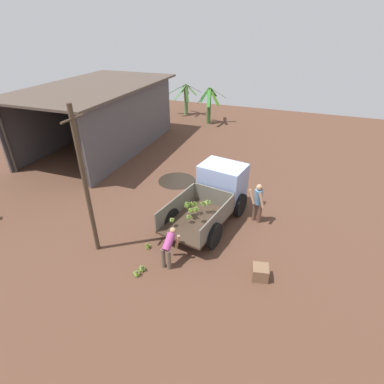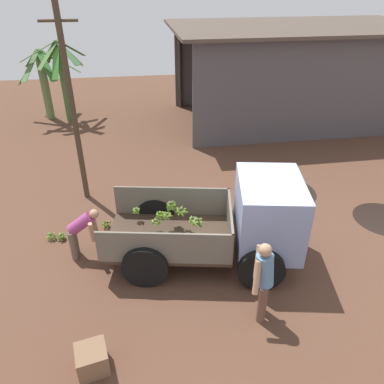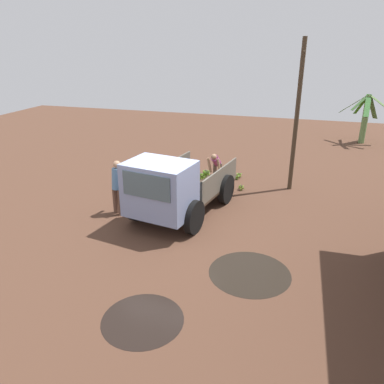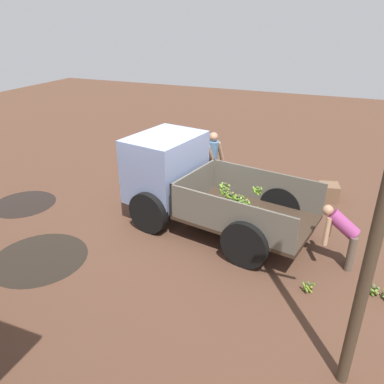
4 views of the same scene
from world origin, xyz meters
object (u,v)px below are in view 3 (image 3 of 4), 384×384
Objects in this scene: cargo_truck at (169,189)px; person_foreground_visitor at (118,185)px; person_worker_loading at (216,165)px; banana_bunch_on_ground_2 at (239,175)px; utility_pole at (297,116)px; banana_bunch_on_ground_0 at (241,187)px; wooden_crate_0 at (139,174)px; banana_bunch_on_ground_1 at (236,177)px.

person_foreground_visitor is at bearing -83.71° from cargo_truck.
person_worker_loading reaches higher than banana_bunch_on_ground_2.
person_worker_loading is (-3.63, 0.57, -0.31)m from cargo_truck.
cargo_truck reaches higher than banana_bunch_on_ground_2.
cargo_truck is at bearing -40.70° from utility_pole.
wooden_crate_0 reaches higher than banana_bunch_on_ground_0.
cargo_truck is at bearing -71.82° from person_foreground_visitor.
utility_pole is 4.16× the size of person_worker_loading.
person_worker_loading is at bearing -47.01° from banana_bunch_on_ground_1.
banana_bunch_on_ground_1 reaches higher than banana_bunch_on_ground_0.
cargo_truck is 4.10m from wooden_crate_0.
wooden_crate_0 is (-0.00, -4.06, 0.12)m from banana_bunch_on_ground_0.
wooden_crate_0 is at bearing -70.41° from banana_bunch_on_ground_2.
banana_bunch_on_ground_0 is 4.06m from wooden_crate_0.
cargo_truck is 1.74m from person_foreground_visitor.
banana_bunch_on_ground_0 and banana_bunch_on_ground_2 have the same top height.
cargo_truck is at bearing 37.15° from wooden_crate_0.
utility_pole is (-3.86, 3.32, 1.63)m from cargo_truck.
banana_bunch_on_ground_2 is at bearing 174.02° from cargo_truck.
person_worker_loading is at bearing -85.25° from utility_pole.
person_worker_loading is 5.46× the size of banana_bunch_on_ground_1.
banana_bunch_on_ground_1 is at bearing 173.73° from cargo_truck.
banana_bunch_on_ground_2 is at bearing 143.30° from person_worker_loading.
cargo_truck reaches higher than person_foreground_visitor.
wooden_crate_0 is at bearing -132.69° from cargo_truck.
banana_bunch_on_ground_0 is (0.66, -1.69, -2.58)m from utility_pole.
utility_pole is 21.51× the size of banana_bunch_on_ground_0.
person_foreground_visitor reaches higher than banana_bunch_on_ground_2.
person_worker_loading is at bearing -178.78° from cargo_truck.
banana_bunch_on_ground_0 is 1.14m from banana_bunch_on_ground_1.
person_foreground_visitor reaches higher than banana_bunch_on_ground_1.
banana_bunch_on_ground_1 is at bearing -13.69° from person_foreground_visitor.
banana_bunch_on_ground_1 is at bearing -160.88° from banana_bunch_on_ground_0.
person_foreground_visitor is 7.52× the size of banana_bunch_on_ground_1.
person_worker_loading is 1.31m from banana_bunch_on_ground_0.
banana_bunch_on_ground_1 is 0.99× the size of banana_bunch_on_ground_2.
banana_bunch_on_ground_2 is (-4.53, 1.31, -0.95)m from cargo_truck.
person_worker_loading reaches higher than banana_bunch_on_ground_0.
wooden_crate_0 is (0.43, -3.00, -0.52)m from person_worker_loading.
banana_bunch_on_ground_1 is at bearing 106.17° from wooden_crate_0.
person_foreground_visitor is at bearing -30.57° from person_worker_loading.
banana_bunch_on_ground_2 is (-4.42, 3.04, -0.85)m from person_foreground_visitor.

